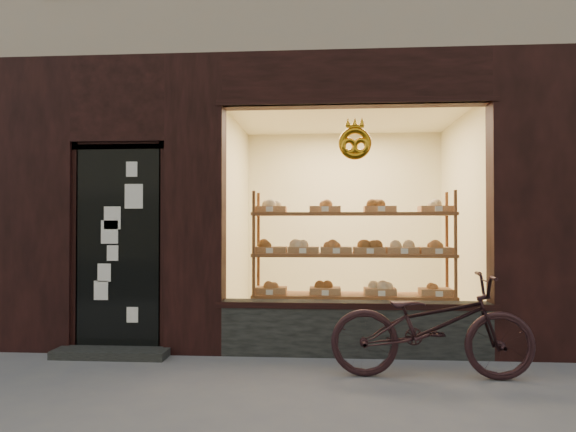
{
  "coord_description": "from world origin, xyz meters",
  "views": [
    {
      "loc": [
        0.14,
        -3.15,
        1.34
      ],
      "look_at": [
        -0.22,
        2.0,
        1.42
      ],
      "focal_mm": 32.0,
      "sensor_mm": 36.0,
      "label": 1
    }
  ],
  "objects": [
    {
      "name": "display_shelf",
      "position": [
        0.45,
        2.55,
        0.87
      ],
      "size": [
        2.2,
        0.45,
        1.7
      ],
      "color": "brown",
      "rests_on": "ground"
    },
    {
      "name": "bicycle",
      "position": [
        1.07,
        1.41,
        0.46
      ],
      "size": [
        1.75,
        0.65,
        0.91
      ],
      "primitive_type": "imported",
      "rotation": [
        0.0,
        0.0,
        1.55
      ],
      "color": "black",
      "rests_on": "ground"
    }
  ]
}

